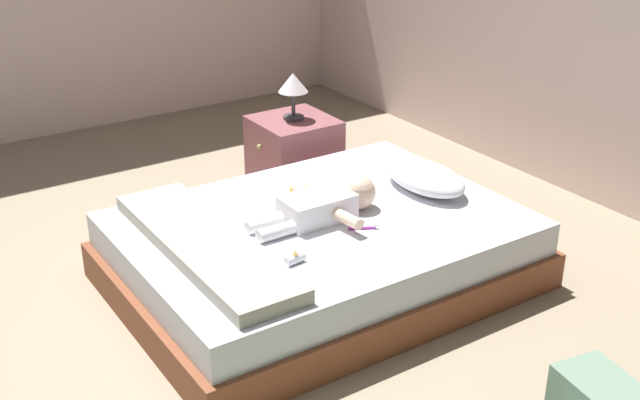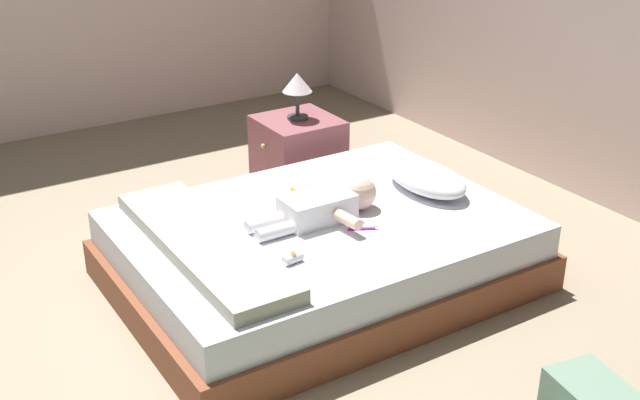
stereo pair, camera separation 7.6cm
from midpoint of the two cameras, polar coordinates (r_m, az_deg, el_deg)
ground_plane at (r=3.73m, az=-13.66°, el=-9.93°), size 8.00×8.00×0.00m
bed at (r=4.01m, az=-0.54°, el=-3.64°), size 1.44×1.96×0.35m
pillow at (r=4.26m, az=6.98°, el=1.62°), size 0.53×0.30×0.14m
baby at (r=3.91m, az=-0.06°, el=-0.35°), size 0.53×0.70×0.17m
toothbrush at (r=3.83m, az=2.61°, el=-1.99°), size 0.08×0.13×0.02m
nightstand at (r=5.07m, az=-2.29°, el=3.29°), size 0.47×0.50×0.46m
lamp at (r=4.92m, az=-2.37°, el=8.13°), size 0.18×0.18×0.29m
blanket at (r=3.65m, az=-8.79°, el=-3.18°), size 1.29×0.34×0.07m
toy_block at (r=4.12m, az=-2.00°, el=0.48°), size 0.09×0.09×0.07m
baby_bottle at (r=3.52m, az=-2.41°, el=-4.16°), size 0.06×0.10×0.07m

